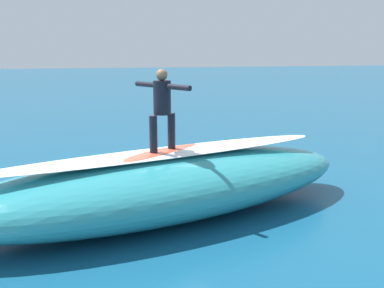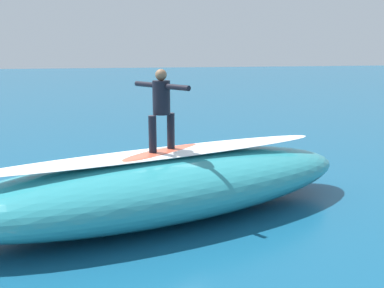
{
  "view_description": "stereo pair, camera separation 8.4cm",
  "coord_description": "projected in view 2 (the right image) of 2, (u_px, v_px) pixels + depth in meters",
  "views": [
    {
      "loc": [
        1.02,
        10.17,
        3.3
      ],
      "look_at": [
        -1.0,
        0.29,
        1.07
      ],
      "focal_mm": 41.58,
      "sensor_mm": 36.0,
      "label": 1
    },
    {
      "loc": [
        0.94,
        10.19,
        3.3
      ],
      "look_at": [
        -1.0,
        0.29,
        1.07
      ],
      "focal_mm": 41.58,
      "sensor_mm": 36.0,
      "label": 2
    }
  ],
  "objects": [
    {
      "name": "surfer_riding",
      "position": [
        161.0,
        104.0,
        8.34
      ],
      "size": [
        0.91,
        1.26,
        1.54
      ],
      "rotation": [
        0.0,
        0.0,
        0.6
      ],
      "color": "black",
      "rests_on": "surfboard_riding"
    },
    {
      "name": "surfboard_riding",
      "position": [
        162.0,
        153.0,
        8.54
      ],
      "size": [
        2.05,
        1.63,
        0.1
      ],
      "primitive_type": "ellipsoid",
      "rotation": [
        0.0,
        0.0,
        0.6
      ],
      "color": "#E0563D",
      "rests_on": "wave_crest"
    },
    {
      "name": "wave_foam_lip",
      "position": [
        163.0,
        153.0,
        8.55
      ],
      "size": [
        7.13,
        2.96,
        0.08
      ],
      "primitive_type": "ellipsoid",
      "rotation": [
        0.0,
        0.0,
        0.3
      ],
      "color": "white",
      "rests_on": "wave_crest"
    },
    {
      "name": "ground_plane",
      "position": [
        149.0,
        187.0,
        10.65
      ],
      "size": [
        120.0,
        120.0,
        0.0
      ],
      "primitive_type": "plane",
      "color": "#145175"
    },
    {
      "name": "surfboard_paddling",
      "position": [
        213.0,
        167.0,
        12.29
      ],
      "size": [
        2.09,
        1.49,
        0.07
      ],
      "primitive_type": "ellipsoid",
      "rotation": [
        0.0,
        0.0,
        0.5
      ],
      "color": "#33B2D1",
      "rests_on": "ground_plane"
    },
    {
      "name": "wave_crest",
      "position": [
        163.0,
        186.0,
        8.69
      ],
      "size": [
        8.84,
        4.95,
        1.25
      ],
      "primitive_type": "ellipsoid",
      "rotation": [
        0.0,
        0.0,
        0.3
      ],
      "color": "teal",
      "rests_on": "ground_plane"
    },
    {
      "name": "surfer_paddling",
      "position": [
        216.0,
        160.0,
        12.33
      ],
      "size": [
        1.49,
        0.94,
        0.29
      ],
      "rotation": [
        0.0,
        0.0,
        0.5
      ],
      "color": "black",
      "rests_on": "surfboard_paddling"
    }
  ]
}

